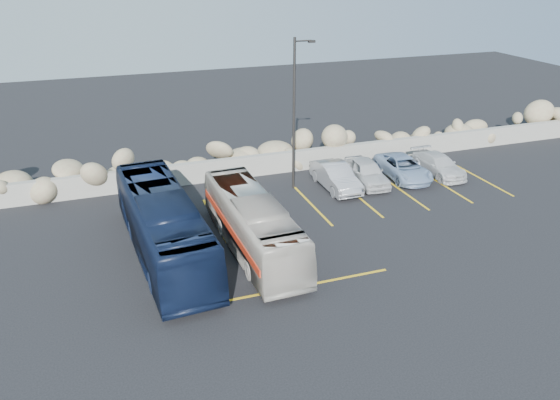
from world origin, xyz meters
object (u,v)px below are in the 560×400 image
object	(u,v)px
car_a	(366,172)
car_c	(439,165)
tour_coach	(163,225)
car_d	(403,168)
vintage_bus	(253,223)
car_b	(335,176)
lamppost	(295,111)

from	to	relation	value
car_a	car_c	size ratio (longest dim) A/B	0.99
tour_coach	car_d	distance (m)	14.89
vintage_bus	car_b	world-z (taller)	vintage_bus
vintage_bus	car_d	bearing A→B (deg)	24.70
car_a	car_d	size ratio (longest dim) A/B	0.92
car_a	car_b	xyz separation A→B (m)	(-1.91, -0.08, 0.01)
car_a	vintage_bus	bearing A→B (deg)	-143.48
vintage_bus	car_a	world-z (taller)	vintage_bus
car_b	vintage_bus	bearing A→B (deg)	-141.04
lamppost	car_c	xyz separation A→B (m)	(8.62, -0.88, -3.72)
car_c	car_d	bearing A→B (deg)	172.66
lamppost	car_d	world-z (taller)	lamppost
tour_coach	car_d	xyz separation A→B (m)	(14.18, 4.48, -0.81)
lamppost	tour_coach	xyz separation A→B (m)	(-7.76, -5.12, -2.89)
car_c	car_b	bearing A→B (deg)	178.20
lamppost	car_c	bearing A→B (deg)	-5.85
tour_coach	car_d	size ratio (longest dim) A/B	2.34
car_b	tour_coach	bearing A→B (deg)	-156.47
tour_coach	car_b	world-z (taller)	tour_coach
lamppost	tour_coach	size ratio (longest dim) A/B	0.79
vintage_bus	car_a	bearing A→B (deg)	30.66
tour_coach	car_a	bearing A→B (deg)	16.84
car_a	car_b	bearing A→B (deg)	-173.23
car_b	car_c	bearing A→B (deg)	-0.88
vintage_bus	tour_coach	xyz separation A→B (m)	(-3.65, 0.72, 0.19)
car_d	lamppost	bearing A→B (deg)	177.51
car_c	car_d	world-z (taller)	car_d
car_b	car_a	bearing A→B (deg)	2.38
lamppost	vintage_bus	xyz separation A→B (m)	(-4.11, -5.84, -3.07)
lamppost	car_b	bearing A→B (deg)	-20.85
vintage_bus	car_c	size ratio (longest dim) A/B	2.20
vintage_bus	tour_coach	distance (m)	3.73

